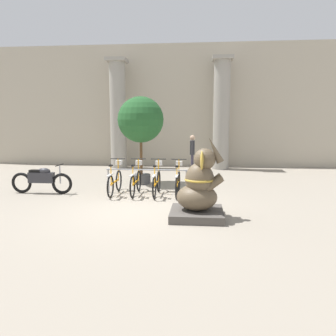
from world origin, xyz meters
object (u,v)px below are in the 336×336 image
(bicycle_2, at_px, (157,182))
(bicycle_3, at_px, (178,182))
(elephant_statue, at_px, (199,191))
(person_pedestrian, at_px, (192,150))
(bicycle_1, at_px, (136,181))
(potted_tree, at_px, (141,122))
(motorcycle, at_px, (42,179))
(bicycle_0, at_px, (115,181))

(bicycle_2, relative_size, bicycle_3, 1.00)
(elephant_statue, distance_m, person_pedestrian, 6.86)
(bicycle_1, height_order, potted_tree, potted_tree)
(person_pedestrian, height_order, potted_tree, potted_tree)
(bicycle_1, relative_size, bicycle_2, 1.00)
(bicycle_3, bearing_deg, person_pedestrian, 85.88)
(elephant_statue, bearing_deg, bicycle_2, 118.98)
(bicycle_1, height_order, bicycle_2, same)
(bicycle_1, relative_size, elephant_statue, 0.88)
(motorcycle, bearing_deg, bicycle_3, 2.41)
(bicycle_2, distance_m, potted_tree, 2.65)
(bicycle_2, xyz_separation_m, motorcycle, (-3.58, -0.18, 0.04))
(potted_tree, bearing_deg, bicycle_3, -50.76)
(elephant_statue, relative_size, potted_tree, 0.61)
(motorcycle, bearing_deg, person_pedestrian, 45.83)
(bicycle_0, bearing_deg, bicycle_3, 0.16)
(bicycle_3, bearing_deg, bicycle_0, -179.84)
(bicycle_0, relative_size, person_pedestrian, 1.02)
(person_pedestrian, bearing_deg, motorcycle, -134.17)
(bicycle_0, xyz_separation_m, person_pedestrian, (2.28, 4.52, 0.57))
(bicycle_0, bearing_deg, motorcycle, -175.68)
(potted_tree, bearing_deg, bicycle_2, -65.75)
(bicycle_1, relative_size, motorcycle, 0.85)
(elephant_statue, xyz_separation_m, person_pedestrian, (-0.32, 6.84, 0.34))
(bicycle_0, distance_m, potted_tree, 2.59)
(elephant_statue, height_order, motorcycle, elephant_statue)
(bicycle_0, height_order, motorcycle, bicycle_0)
(bicycle_2, xyz_separation_m, potted_tree, (-0.79, 1.76, 1.82))
(bicycle_0, xyz_separation_m, motorcycle, (-2.28, -0.17, 0.04))
(elephant_statue, relative_size, person_pedestrian, 1.16)
(elephant_statue, distance_m, motorcycle, 5.33)
(motorcycle, relative_size, person_pedestrian, 1.19)
(bicycle_3, xyz_separation_m, elephant_statue, (0.64, -2.33, 0.23))
(person_pedestrian, bearing_deg, potted_tree, -122.80)
(bicycle_3, relative_size, potted_tree, 0.54)
(bicycle_2, xyz_separation_m, bicycle_3, (0.65, -0.01, 0.00))
(bicycle_0, relative_size, motorcycle, 0.85)
(bicycle_1, distance_m, potted_tree, 2.52)
(bicycle_3, distance_m, person_pedestrian, 4.56)
(bicycle_3, distance_m, motorcycle, 4.24)
(bicycle_3, height_order, motorcycle, bicycle_3)
(bicycle_1, xyz_separation_m, motorcycle, (-2.93, -0.21, 0.04))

